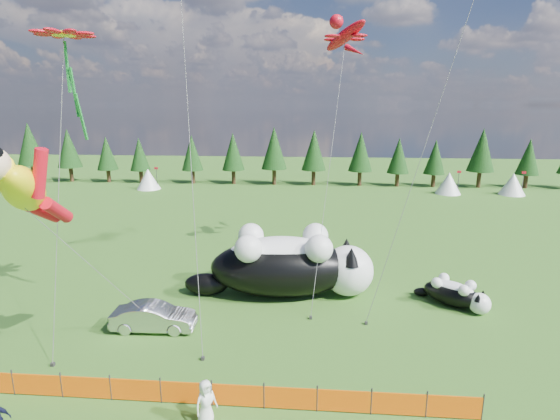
{
  "coord_description": "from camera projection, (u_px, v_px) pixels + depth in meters",
  "views": [
    {
      "loc": [
        4.78,
        -17.27,
        11.22
      ],
      "look_at": [
        3.03,
        4.0,
        6.09
      ],
      "focal_mm": 28.0,
      "sensor_mm": 36.0,
      "label": 1
    }
  ],
  "objects": [
    {
      "name": "gecko_kite",
      "position": [
        345.0,
        36.0,
        28.09
      ],
      "size": [
        5.51,
        11.81,
        17.75
      ],
      "color": "red",
      "rests_on": "ground"
    },
    {
      "name": "flower_kite",
      "position": [
        64.0,
        38.0,
        19.29
      ],
      "size": [
        3.68,
        5.36,
        14.55
      ],
      "color": "red",
      "rests_on": "ground"
    },
    {
      "name": "cat_large",
      "position": [
        290.0,
        264.0,
        26.16
      ],
      "size": [
        11.45,
        4.72,
        4.13
      ],
      "rotation": [
        0.0,
        0.0,
        0.09
      ],
      "color": "black",
      "rests_on": "ground"
    },
    {
      "name": "ground",
      "position": [
        206.0,
        360.0,
        19.74
      ],
      "size": [
        160.0,
        160.0,
        0.0
      ],
      "primitive_type": "plane",
      "color": "#0E3D0B",
      "rests_on": "ground"
    },
    {
      "name": "tree_line",
      "position": [
        282.0,
        157.0,
        62.41
      ],
      "size": [
        90.0,
        4.0,
        8.0
      ],
      "primitive_type": null,
      "color": "black",
      "rests_on": "ground"
    },
    {
      "name": "cat_small",
      "position": [
        455.0,
        294.0,
        24.88
      ],
      "size": [
        3.75,
        3.3,
        1.61
      ],
      "rotation": [
        0.0,
        0.0,
        -0.68
      ],
      "color": "black",
      "rests_on": "ground"
    },
    {
      "name": "spectator_e",
      "position": [
        206.0,
        403.0,
        15.6
      ],
      "size": [
        0.99,
        0.99,
        1.73
      ],
      "primitive_type": "imported",
      "rotation": [
        0.0,
        0.0,
        0.78
      ],
      "color": "white",
      "rests_on": "ground"
    },
    {
      "name": "diamond_kite_a",
      "position": [
        181.0,
        0.0,
        22.41
      ],
      "size": [
        2.75,
        7.53,
        19.07
      ],
      "color": "blue",
      "rests_on": "ground"
    },
    {
      "name": "festival_tents",
      "position": [
        363.0,
        182.0,
        57.3
      ],
      "size": [
        50.0,
        3.2,
        2.8
      ],
      "primitive_type": null,
      "color": "white",
      "rests_on": "ground"
    },
    {
      "name": "car",
      "position": [
        154.0,
        317.0,
        22.26
      ],
      "size": [
        4.31,
        1.67,
        1.4
      ],
      "primitive_type": "imported",
      "rotation": [
        0.0,
        0.0,
        1.62
      ],
      "color": "silver",
      "rests_on": "ground"
    },
    {
      "name": "superhero_kite",
      "position": [
        24.0,
        189.0,
        16.25
      ],
      "size": [
        5.88,
        8.29,
        11.17
      ],
      "color": "yellow",
      "rests_on": "ground"
    },
    {
      "name": "safety_fence",
      "position": [
        186.0,
        393.0,
        16.71
      ],
      "size": [
        22.06,
        0.06,
        1.1
      ],
      "color": "#262626",
      "rests_on": "ground"
    }
  ]
}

